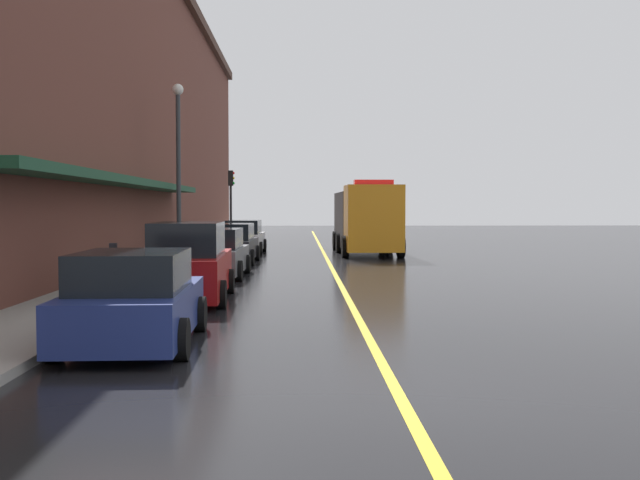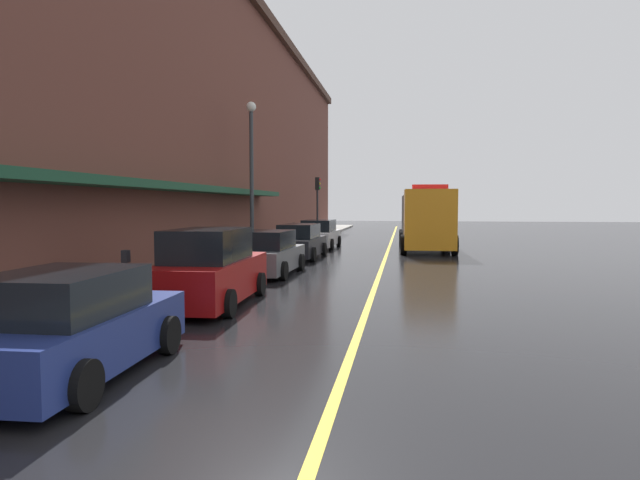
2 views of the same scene
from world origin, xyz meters
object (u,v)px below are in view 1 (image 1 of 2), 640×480
Objects in this scene: utility_truck at (366,220)px; traffic_light_near at (231,192)px; parked_car_0 at (134,301)px; parked_car_3 at (233,244)px; parked_car_1 at (189,264)px; parked_car_4 at (244,238)px; parking_meter_0 at (113,262)px; street_lamp_left at (178,153)px; parked_car_2 at (216,254)px; parking_meter_1 at (214,232)px.

utility_truck is 2.02× the size of traffic_light_near.
parked_car_0 is 17.88m from parked_car_3.
parked_car_1 is 0.56× the size of utility_truck.
traffic_light_near is at bearing 10.82° from parked_car_4.
parking_meter_0 is 0.31× the size of traffic_light_near.
street_lamp_left reaches higher than parked_car_1.
parked_car_3 is 4.28m from street_lamp_left.
street_lamp_left is (-2.02, -0.98, 3.64)m from parked_car_3.
street_lamp_left reaches higher than traffic_light_near.
parked_car_2 is 6.61m from street_lamp_left.
traffic_light_near is at bearing 89.87° from parking_meter_0.
street_lamp_left reaches higher than parked_car_4.
parked_car_4 is at bearing -1.62° from parked_car_0.
parked_car_3 is 0.68× the size of street_lamp_left.
utility_truck reaches higher than parking_meter_0.
street_lamp_left is (-2.02, 16.90, 3.66)m from parked_car_0.
parking_meter_1 is at bearing -89.15° from utility_truck.
parking_meter_0 is 1.00× the size of parking_meter_1.
parked_car_4 reaches higher than parked_car_3.
parking_meter_0 is (-1.46, -1.46, 0.17)m from parked_car_1.
utility_truck reaches higher than parked_car_2.
parked_car_0 is at bearing -83.18° from street_lamp_left.
traffic_light_near is (-1.38, 19.99, 2.41)m from parked_car_2.
street_lamp_left is at bearing 23.03° from parked_car_2.
utility_truck is at bearing -25.12° from parked_car_2.
parked_car_2 is 0.94× the size of parked_car_3.
parked_car_1 is (0.04, 5.78, 0.15)m from parked_car_0.
parked_car_4 is at bearing 85.95° from parking_meter_0.
parked_car_3 is 8.41m from utility_truck.
parking_meter_1 is at bearing 84.78° from street_lamp_left.
parking_meter_0 is (-1.42, 4.32, 0.32)m from parked_car_0.
traffic_light_near reaches higher than parked_car_4.
parked_car_1 reaches higher than parking_meter_0.
traffic_light_near reaches higher than parking_meter_0.
parked_car_3 is at bearing -75.72° from parking_meter_1.
parked_car_1 reaches higher than parked_car_0.
parked_car_2 is 12.25m from parked_car_4.
parked_car_3 is 0.54× the size of utility_truck.
parked_car_1 is at bearing -86.93° from traffic_light_near.
traffic_light_near reaches higher than parked_car_3.
parked_car_1 is 3.67× the size of parking_meter_1.
parking_meter_0 is at bearing 133.35° from parked_car_1.
parked_car_1 is 1.13× the size of traffic_light_near.
street_lamp_left is at bearing 117.18° from parked_car_3.
parking_meter_0 is (-1.40, -19.71, 0.29)m from parked_car_4.
parked_car_4 is 1.53m from parking_meter_1.
parked_car_4 is at bearing 74.37° from street_lamp_left.
parked_car_3 is at bearing 25.92° from street_lamp_left.
traffic_light_near is (-7.33, 8.03, 1.49)m from utility_truck.
parked_car_1 is 0.70× the size of street_lamp_left.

